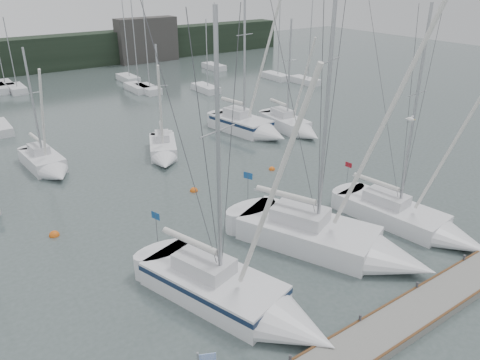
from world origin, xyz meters
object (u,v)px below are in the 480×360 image
buoy_c (54,236)px  sailboat_mid_b (48,166)px  sailboat_mid_d (252,127)px  buoy_b (272,170)px  sailboat_near_center (348,245)px  sailboat_near_right (421,225)px  buoy_a (194,191)px  sailboat_mid_e (294,127)px  sailboat_near_left (245,301)px  sailboat_mid_c (164,152)px

buoy_c → sailboat_mid_b: bearing=76.8°
sailboat_mid_d → buoy_b: size_ratio=30.48×
sailboat_near_center → sailboat_mid_b: size_ratio=1.76×
sailboat_near_right → buoy_a: size_ratio=24.34×
sailboat_mid_d → sailboat_mid_e: sailboat_mid_d is taller
buoy_b → sailboat_mid_d: bearing=63.6°
sailboat_mid_e → sailboat_mid_d: bearing=157.3°
sailboat_near_center → sailboat_mid_b: 23.61m
sailboat_near_left → sailboat_mid_b: bearing=80.3°
sailboat_near_center → buoy_a: sailboat_near_center is taller
sailboat_near_left → sailboat_near_right: sailboat_near_left is taller
sailboat_mid_e → buoy_b: size_ratio=22.34×
buoy_b → buoy_c: 16.67m
sailboat_mid_b → buoy_a: (7.42, -9.41, -0.51)m
sailboat_mid_c → sailboat_mid_e: size_ratio=0.88×
sailboat_near_left → sailboat_mid_d: sailboat_mid_d is taller
buoy_c → sailboat_near_center: bearing=-42.1°
sailboat_mid_b → sailboat_mid_c: size_ratio=1.03×
buoy_a → sailboat_mid_e: bearing=21.7°
buoy_a → buoy_c: (-9.75, -0.48, 0.00)m
buoy_a → buoy_c: bearing=-177.2°
sailboat_near_left → buoy_a: 13.20m
sailboat_near_center → buoy_a: size_ratio=31.17×
sailboat_near_center → sailboat_near_left: bearing=160.7°
sailboat_near_center → buoy_c: 16.97m
buoy_c → buoy_a: bearing=2.8°
sailboat_near_center → sailboat_mid_c: bearing=71.7°
sailboat_mid_d → sailboat_mid_e: bearing=-36.6°
sailboat_near_right → buoy_b: (-1.28, 12.50, -0.51)m
sailboat_mid_c → sailboat_mid_b: bearing=-172.2°
sailboat_mid_d → buoy_a: (-10.73, -7.50, -0.68)m
sailboat_mid_c → sailboat_near_center: bearing=-60.5°
sailboat_near_right → sailboat_mid_c: 20.78m
sailboat_mid_c → buoy_c: bearing=-121.7°
sailboat_near_right → sailboat_mid_b: size_ratio=1.38×
sailboat_mid_e → buoy_b: sailboat_mid_e is taller
sailboat_near_right → buoy_c: bearing=137.9°
buoy_a → buoy_b: bearing=-1.4°
sailboat_near_center → buoy_b: bearing=47.2°
sailboat_mid_c → buoy_c: (-10.88, -7.36, -0.50)m
sailboat_near_left → sailboat_near_right: size_ratio=1.03×
sailboat_near_right → sailboat_mid_e: bearing=63.6°
sailboat_near_left → buoy_b: 16.72m
sailboat_mid_d → sailboat_near_center: bearing=-122.1°
sailboat_near_right → sailboat_mid_c: sailboat_near_right is taller
sailboat_mid_d → buoy_a: sailboat_mid_d is taller
sailboat_mid_c → sailboat_mid_e: (13.18, -1.17, 0.04)m
sailboat_near_center → sailboat_mid_e: (11.47, 17.56, -0.08)m
sailboat_near_right → buoy_a: 15.10m
sailboat_mid_d → sailboat_mid_e: (3.58, -1.80, -0.14)m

